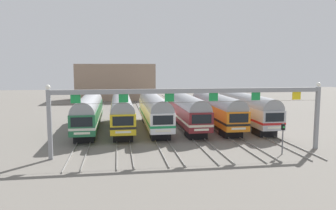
{
  "coord_description": "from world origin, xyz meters",
  "views": [
    {
      "loc": [
        -7.15,
        -44.92,
        8.68
      ],
      "look_at": [
        0.16,
        2.74,
        2.96
      ],
      "focal_mm": 35.46,
      "sensor_mm": 36.0,
      "label": 1
    }
  ],
  "objects_px": {
    "commuter_train_stainless": "(245,108)",
    "yard_signal_mast": "(283,133)",
    "commuter_train_green": "(89,111)",
    "commuter_train_white": "(154,110)",
    "commuter_train_maroon": "(185,109)",
    "commuter_train_yellow": "(122,110)",
    "catenary_gantry": "(192,100)",
    "commuter_train_orange": "(216,108)"
  },
  "relations": [
    {
      "from": "commuter_train_white",
      "to": "yard_signal_mast",
      "type": "relative_size",
      "value": 5.84
    },
    {
      "from": "commuter_train_green",
      "to": "catenary_gantry",
      "type": "height_order",
      "value": "catenary_gantry"
    },
    {
      "from": "commuter_train_maroon",
      "to": "yard_signal_mast",
      "type": "distance_m",
      "value": 16.52
    },
    {
      "from": "commuter_train_yellow",
      "to": "commuter_train_maroon",
      "type": "bearing_deg",
      "value": 0.03
    },
    {
      "from": "commuter_train_green",
      "to": "commuter_train_white",
      "type": "relative_size",
      "value": 1.0
    },
    {
      "from": "commuter_train_green",
      "to": "commuter_train_orange",
      "type": "height_order",
      "value": "same"
    },
    {
      "from": "commuter_train_orange",
      "to": "commuter_train_stainless",
      "type": "bearing_deg",
      "value": -0.06
    },
    {
      "from": "commuter_train_yellow",
      "to": "commuter_train_maroon",
      "type": "height_order",
      "value": "commuter_train_maroon"
    },
    {
      "from": "catenary_gantry",
      "to": "yard_signal_mast",
      "type": "bearing_deg",
      "value": -10.57
    },
    {
      "from": "commuter_train_stainless",
      "to": "catenary_gantry",
      "type": "height_order",
      "value": "catenary_gantry"
    },
    {
      "from": "commuter_train_orange",
      "to": "commuter_train_white",
      "type": "bearing_deg",
      "value": 180.0
    },
    {
      "from": "commuter_train_white",
      "to": "commuter_train_maroon",
      "type": "bearing_deg",
      "value": 0.0
    },
    {
      "from": "commuter_train_maroon",
      "to": "commuter_train_stainless",
      "type": "height_order",
      "value": "commuter_train_maroon"
    },
    {
      "from": "commuter_train_green",
      "to": "commuter_train_yellow",
      "type": "bearing_deg",
      "value": -0.06
    },
    {
      "from": "commuter_train_orange",
      "to": "catenary_gantry",
      "type": "distance_m",
      "value": 15.26
    },
    {
      "from": "catenary_gantry",
      "to": "commuter_train_white",
      "type": "bearing_deg",
      "value": 99.25
    },
    {
      "from": "commuter_train_maroon",
      "to": "yard_signal_mast",
      "type": "bearing_deg",
      "value": -66.46
    },
    {
      "from": "commuter_train_maroon",
      "to": "yard_signal_mast",
      "type": "relative_size",
      "value": 5.84
    },
    {
      "from": "commuter_train_yellow",
      "to": "commuter_train_maroon",
      "type": "relative_size",
      "value": 1.0
    },
    {
      "from": "commuter_train_maroon",
      "to": "commuter_train_stainless",
      "type": "distance_m",
      "value": 8.79
    },
    {
      "from": "commuter_train_yellow",
      "to": "yard_signal_mast",
      "type": "relative_size",
      "value": 5.84
    },
    {
      "from": "catenary_gantry",
      "to": "commuter_train_yellow",
      "type": "bearing_deg",
      "value": 116.04
    },
    {
      "from": "commuter_train_green",
      "to": "commuter_train_yellow",
      "type": "relative_size",
      "value": 1.0
    },
    {
      "from": "commuter_train_white",
      "to": "commuter_train_orange",
      "type": "xyz_separation_m",
      "value": [
        8.79,
        0.0,
        0.0
      ]
    },
    {
      "from": "commuter_train_green",
      "to": "commuter_train_yellow",
      "type": "distance_m",
      "value": 4.4
    },
    {
      "from": "commuter_train_green",
      "to": "yard_signal_mast",
      "type": "distance_m",
      "value": 24.92
    },
    {
      "from": "commuter_train_maroon",
      "to": "commuter_train_green",
      "type": "bearing_deg",
      "value": 180.0
    },
    {
      "from": "commuter_train_orange",
      "to": "catenary_gantry",
      "type": "xyz_separation_m",
      "value": [
        -6.59,
        -13.5,
        2.69
      ]
    },
    {
      "from": "commuter_train_green",
      "to": "commuter_train_yellow",
      "type": "xyz_separation_m",
      "value": [
        4.4,
        -0.0,
        -0.0
      ]
    },
    {
      "from": "commuter_train_white",
      "to": "yard_signal_mast",
      "type": "bearing_deg",
      "value": -54.02
    },
    {
      "from": "commuter_train_maroon",
      "to": "commuter_train_stainless",
      "type": "bearing_deg",
      "value": -0.03
    },
    {
      "from": "commuter_train_yellow",
      "to": "commuter_train_white",
      "type": "bearing_deg",
      "value": 0.06
    },
    {
      "from": "commuter_train_yellow",
      "to": "commuter_train_white",
      "type": "relative_size",
      "value": 1.0
    },
    {
      "from": "commuter_train_yellow",
      "to": "commuter_train_orange",
      "type": "distance_m",
      "value": 13.19
    },
    {
      "from": "commuter_train_stainless",
      "to": "yard_signal_mast",
      "type": "relative_size",
      "value": 5.84
    },
    {
      "from": "commuter_train_orange",
      "to": "commuter_train_stainless",
      "type": "relative_size",
      "value": 1.0
    },
    {
      "from": "yard_signal_mast",
      "to": "commuter_train_maroon",
      "type": "bearing_deg",
      "value": 113.54
    },
    {
      "from": "commuter_train_green",
      "to": "commuter_train_white",
      "type": "xyz_separation_m",
      "value": [
        8.79,
        0.0,
        0.0
      ]
    },
    {
      "from": "commuter_train_yellow",
      "to": "commuter_train_orange",
      "type": "xyz_separation_m",
      "value": [
        13.19,
        0.0,
        0.0
      ]
    },
    {
      "from": "commuter_train_white",
      "to": "yard_signal_mast",
      "type": "distance_m",
      "value": 18.72
    },
    {
      "from": "commuter_train_stainless",
      "to": "commuter_train_maroon",
      "type": "bearing_deg",
      "value": 179.97
    },
    {
      "from": "commuter_train_stainless",
      "to": "catenary_gantry",
      "type": "xyz_separation_m",
      "value": [
        -10.99,
        -13.49,
        2.7
      ]
    }
  ]
}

